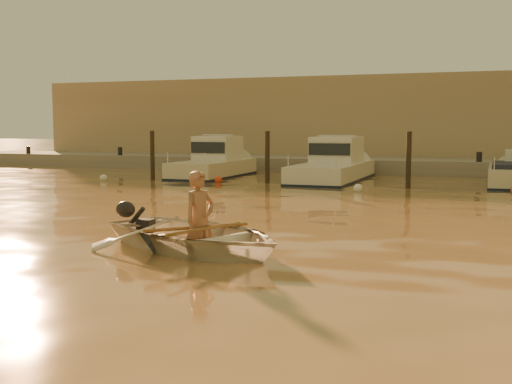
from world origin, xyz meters
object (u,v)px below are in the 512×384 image
at_px(waterfront_building, 445,122).
at_px(dinghy, 196,235).
at_px(person, 200,220).
at_px(moored_boat_1, 213,162).
at_px(moored_boat_2, 333,165).

bearing_deg(waterfront_building, dinghy, -94.78).
height_order(dinghy, waterfront_building, waterfront_building).
relative_size(dinghy, person, 2.22).
relative_size(person, moored_boat_1, 0.28).
distance_m(dinghy, moored_boat_2, 15.28).
relative_size(dinghy, moored_boat_2, 0.52).
bearing_deg(waterfront_building, person, -94.57).
height_order(person, moored_boat_2, moored_boat_2).
bearing_deg(dinghy, waterfront_building, 18.45).
height_order(dinghy, moored_boat_1, moored_boat_1).
bearing_deg(moored_boat_2, dinghy, -85.17).
bearing_deg(moored_boat_2, moored_boat_1, 180.00).
xyz_separation_m(dinghy, moored_boat_1, (-6.60, 15.22, 0.35)).
bearing_deg(dinghy, moored_boat_1, 46.66).
bearing_deg(moored_boat_1, moored_boat_2, 0.00).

